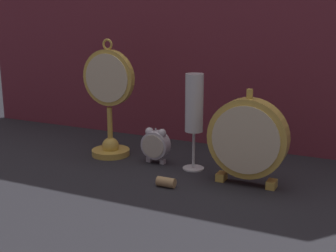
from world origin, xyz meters
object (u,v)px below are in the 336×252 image
at_px(champagne_flute, 194,109).
at_px(wine_cork, 166,182).
at_px(alarm_clock_twin_bell, 156,144).
at_px(mantel_clock_silver, 248,139).
at_px(pocket_watch_on_stand, 109,105).

bearing_deg(champagne_flute, wine_cork, -93.15).
distance_m(alarm_clock_twin_bell, mantel_clock_silver, 0.26).
distance_m(pocket_watch_on_stand, alarm_clock_twin_bell, 0.17).
bearing_deg(pocket_watch_on_stand, champagne_flute, -1.81).
xyz_separation_m(pocket_watch_on_stand, wine_cork, (0.24, -0.15, -0.13)).
bearing_deg(mantel_clock_silver, champagne_flute, 162.25).
height_order(alarm_clock_twin_bell, mantel_clock_silver, mantel_clock_silver).
height_order(alarm_clock_twin_bell, champagne_flute, champagne_flute).
height_order(pocket_watch_on_stand, champagne_flute, pocket_watch_on_stand).
distance_m(champagne_flute, wine_cork, 0.20).
relative_size(alarm_clock_twin_bell, mantel_clock_silver, 0.42).
distance_m(mantel_clock_silver, champagne_flute, 0.16).
bearing_deg(champagne_flute, mantel_clock_silver, -17.75).
xyz_separation_m(alarm_clock_twin_bell, mantel_clock_silver, (0.25, -0.05, 0.06)).
height_order(mantel_clock_silver, champagne_flute, champagne_flute).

